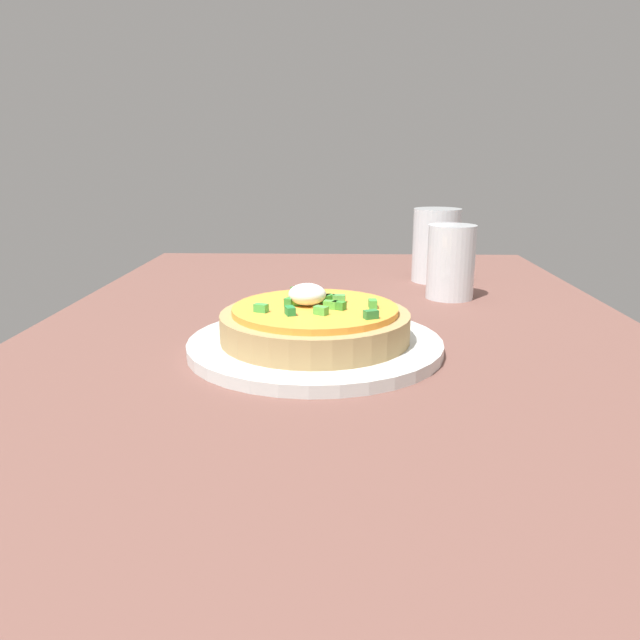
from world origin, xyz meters
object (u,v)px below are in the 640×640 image
(pizza, at_px, (320,323))
(cup_far, at_px, (439,249))
(cup_near, at_px, (454,266))
(plate, at_px, (320,345))

(pizza, xyz_separation_m, cup_far, (-0.36, 0.17, 0.02))
(pizza, xyz_separation_m, cup_near, (-0.24, 0.18, 0.02))
(plate, bearing_deg, cup_near, 143.70)
(plate, relative_size, cup_near, 2.54)
(cup_near, xyz_separation_m, cup_far, (-0.12, -0.00, 0.01))
(pizza, bearing_deg, plate, 50.46)
(plate, distance_m, cup_near, 0.30)
(plate, bearing_deg, cup_far, 154.08)
(plate, height_order, cup_near, cup_near)
(pizza, distance_m, cup_far, 0.40)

